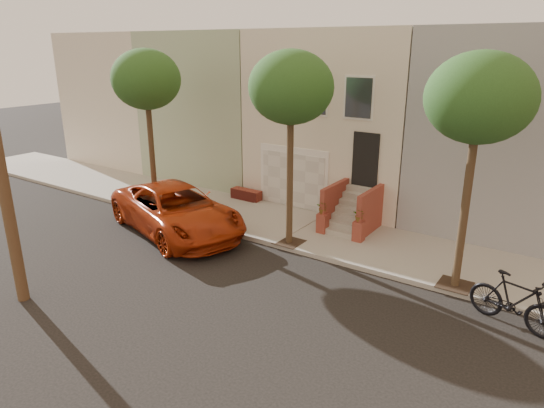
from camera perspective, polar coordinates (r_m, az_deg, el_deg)
The scene contains 9 objects.
ground at distance 14.36m, azimuth -9.92°, elevation -9.11°, with size 90.00×90.00×0.00m, color black.
sidewalk at distance 18.17m, azimuth 1.80°, elevation -2.57°, with size 40.00×3.70×0.15m, color #9B978D.
house_row at distance 22.32m, azimuth 10.14°, elevation 10.55°, with size 33.10×11.70×7.00m.
tree_left at distance 19.51m, azimuth -14.65°, elevation 13.94°, with size 2.70×2.57×6.30m.
tree_mid at distance 15.27m, azimuth 2.24°, elevation 13.44°, with size 2.70×2.57×6.30m.
tree_right at distance 13.21m, azimuth 23.29°, elevation 11.25°, with size 2.70×2.57×6.30m.
utility_pole at distance 6.05m, azimuth 23.06°, elevation 3.84°, with size 23.60×1.22×10.00m.
pickup_truck at distance 17.80m, azimuth -11.25°, elevation -0.69°, with size 2.86×6.19×1.72m, color #9D290B.
motorcycle at distance 13.21m, azimuth 26.75°, elevation -10.23°, with size 0.63×2.24×1.35m, color black.
Camera 1 is at (9.09, -8.99, 6.54)m, focal length 31.87 mm.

